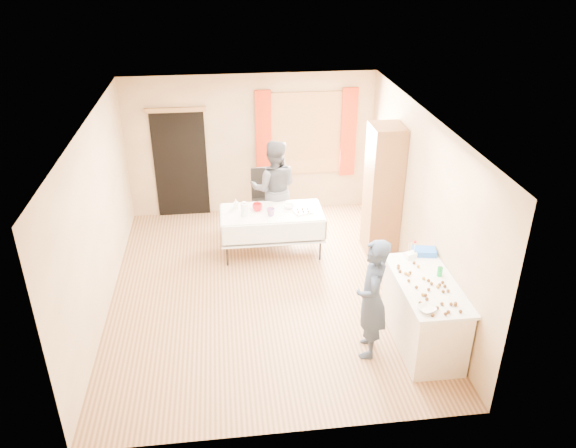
{
  "coord_description": "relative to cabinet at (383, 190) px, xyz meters",
  "views": [
    {
      "loc": [
        -0.52,
        -7.01,
        4.7
      ],
      "look_at": [
        0.34,
        0.0,
        1.07
      ],
      "focal_mm": 35.0,
      "sensor_mm": 36.0,
      "label": 1
    }
  ],
  "objects": [
    {
      "name": "window_pane",
      "position": [
        -0.99,
        1.72,
        0.43
      ],
      "size": [
        1.2,
        0.02,
        1.4
      ],
      "primitive_type": "cube",
      "color": "white",
      "rests_on": "wall_back"
    },
    {
      "name": "foam_block",
      "position": [
        -0.13,
        -1.85,
        -0.12
      ],
      "size": [
        0.18,
        0.15,
        0.08
      ],
      "primitive_type": "cube",
      "rotation": [
        0.0,
        0.0,
        0.35
      ],
      "color": "white",
      "rests_on": "counter"
    },
    {
      "name": "pastry_tray",
      "position": [
        -1.29,
        0.01,
        -0.31
      ],
      "size": [
        0.32,
        0.27,
        0.02
      ],
      "primitive_type": "cube",
      "rotation": [
        0.0,
        0.0,
        0.28
      ],
      "color": "white",
      "rests_on": "party_table"
    },
    {
      "name": "party_table",
      "position": [
        -1.79,
        0.11,
        -0.63
      ],
      "size": [
        1.66,
        0.85,
        0.75
      ],
      "rotation": [
        0.0,
        0.0,
        -0.0
      ],
      "color": "black",
      "rests_on": "floor"
    },
    {
      "name": "pitcher",
      "position": [
        -2.23,
        -0.01,
        -0.21
      ],
      "size": [
        0.13,
        0.13,
        0.22
      ],
      "primitive_type": "cylinder",
      "rotation": [
        0.0,
        0.0,
        0.24
      ],
      "color": "silver",
      "rests_on": "party_table"
    },
    {
      "name": "woman",
      "position": [
        -1.68,
        0.77,
        -0.21
      ],
      "size": [
        1.0,
        0.86,
        1.72
      ],
      "primitive_type": "imported",
      "rotation": [
        0.0,
        0.0,
        3.01
      ],
      "color": "black",
      "rests_on": "floor"
    },
    {
      "name": "cup_rainbow",
      "position": [
        -1.81,
        -0.04,
        -0.26
      ],
      "size": [
        0.18,
        0.18,
        0.12
      ],
      "primitive_type": "imported",
      "rotation": [
        0.0,
        0.0,
        -0.16
      ],
      "color": "red",
      "rests_on": "party_table"
    },
    {
      "name": "wall_right",
      "position": [
        0.27,
        -0.98,
        0.23
      ],
      "size": [
        0.02,
        5.5,
        2.6
      ],
      "primitive_type": "cube",
      "color": "tan",
      "rests_on": "floor"
    },
    {
      "name": "bottle",
      "position": [
        -2.35,
        0.29,
        -0.24
      ],
      "size": [
        0.08,
        0.08,
        0.16
      ],
      "primitive_type": "imported",
      "rotation": [
        0.0,
        0.0,
        -0.02
      ],
      "color": "white",
      "rests_on": "party_table"
    },
    {
      "name": "girl",
      "position": [
        -0.82,
        -2.54,
        -0.28
      ],
      "size": [
        0.75,
        0.64,
        1.59
      ],
      "primitive_type": "imported",
      "rotation": [
        0.0,
        0.0,
        -1.81
      ],
      "color": "#1F2B41",
      "rests_on": "floor"
    },
    {
      "name": "wall_front",
      "position": [
        -1.99,
        -3.74,
        0.23
      ],
      "size": [
        4.5,
        0.02,
        2.6
      ],
      "primitive_type": "cube",
      "color": "tan",
      "rests_on": "floor"
    },
    {
      "name": "soda_can",
      "position": [
        0.1,
        -2.31,
        -0.1
      ],
      "size": [
        0.09,
        0.09,
        0.12
      ],
      "primitive_type": "cylinder",
      "rotation": [
        0.0,
        0.0,
        0.38
      ],
      "color": "#128A31",
      "rests_on": "counter"
    },
    {
      "name": "cake_balls",
      "position": [
        -0.15,
        -2.62,
        -0.14
      ],
      "size": [
        0.49,
        1.16,
        0.04
      ],
      "color": "#3F2314",
      "rests_on": "counter"
    },
    {
      "name": "wall_back",
      "position": [
        -1.99,
        1.78,
        0.23
      ],
      "size": [
        4.5,
        0.02,
        2.6
      ],
      "primitive_type": "cube",
      "color": "tan",
      "rests_on": "floor"
    },
    {
      "name": "curtain_left",
      "position": [
        -1.77,
        1.69,
        0.43
      ],
      "size": [
        0.28,
        0.06,
        1.65
      ],
      "primitive_type": "cube",
      "color": "#B02B0F",
      "rests_on": "wall_back"
    },
    {
      "name": "mixing_bowl",
      "position": [
        -0.31,
        -3.01,
        -0.14
      ],
      "size": [
        0.35,
        0.35,
        0.05
      ],
      "primitive_type": "imported",
      "rotation": [
        0.0,
        0.0,
        0.42
      ],
      "color": "white",
      "rests_on": "counter"
    },
    {
      "name": "small_bowl",
      "position": [
        -1.49,
        0.2,
        -0.3
      ],
      "size": [
        0.19,
        0.19,
        0.05
      ],
      "primitive_type": "imported",
      "rotation": [
        0.0,
        0.0,
        0.1
      ],
      "color": "white",
      "rests_on": "party_table"
    },
    {
      "name": "wall_left",
      "position": [
        -4.25,
        -0.98,
        0.23
      ],
      "size": [
        0.02,
        5.5,
        2.6
      ],
      "primitive_type": "cube",
      "color": "tan",
      "rests_on": "floor"
    },
    {
      "name": "blue_basket",
      "position": [
        0.09,
        -1.77,
        -0.12
      ],
      "size": [
        0.33,
        0.25,
        0.08
      ],
      "primitive_type": "cube",
      "rotation": [
        0.0,
        0.0,
        -0.19
      ],
      "color": "blue",
      "rests_on": "counter"
    },
    {
      "name": "floor",
      "position": [
        -1.99,
        -0.98,
        -1.08
      ],
      "size": [
        4.5,
        5.5,
        0.02
      ],
      "primitive_type": "cube",
      "color": "#9E7047",
      "rests_on": "ground"
    },
    {
      "name": "ceiling",
      "position": [
        -1.99,
        -0.98,
        1.54
      ],
      "size": [
        4.5,
        5.5,
        0.02
      ],
      "primitive_type": "cube",
      "color": "white",
      "rests_on": "floor"
    },
    {
      "name": "door_lintel",
      "position": [
        -3.29,
        1.72,
        0.95
      ],
      "size": [
        1.05,
        0.06,
        0.08
      ],
      "primitive_type": "cube",
      "color": "olive",
      "rests_on": "wall_back"
    },
    {
      "name": "chair",
      "position": [
        -1.81,
        1.04,
        -0.75
      ],
      "size": [
        0.48,
        0.48,
        1.08
      ],
      "rotation": [
        0.0,
        0.0,
        0.08
      ],
      "color": "black",
      "rests_on": "floor"
    },
    {
      "name": "counter",
      "position": [
        -0.1,
        -2.45,
        -0.62
      ],
      "size": [
        0.71,
        1.51,
        0.91
      ],
      "color": "beige",
      "rests_on": "floor"
    },
    {
      "name": "window_frame",
      "position": [
        -0.99,
        1.74,
        0.43
      ],
      "size": [
        1.32,
        0.06,
        1.52
      ],
      "primitive_type": "cube",
      "color": "olive",
      "rests_on": "wall_back"
    },
    {
      "name": "cup_red",
      "position": [
        -2.01,
        0.16,
        -0.26
      ],
      "size": [
        0.22,
        0.22,
        0.13
      ],
      "primitive_type": "imported",
      "rotation": [
        0.0,
        0.0,
        -0.19
      ],
      "color": "red",
      "rests_on": "party_table"
    },
    {
      "name": "cabinet",
      "position": [
        0.0,
        0.0,
        0.0
      ],
      "size": [
        0.5,
        0.6,
        2.15
      ],
      "primitive_type": "cube",
      "color": "brown",
      "rests_on": "floor"
    },
    {
      "name": "doorway",
      "position": [
        -3.29,
        1.75,
        -0.07
      ],
      "size": [
        0.95,
        0.04,
        2.0
      ],
      "primitive_type": "cube",
      "color": "black",
      "rests_on": "floor"
    },
    {
      "name": "curtain_right",
      "position": [
        -0.21,
        1.69,
        0.43
      ],
      "size": [
        0.28,
        0.06,
        1.65
      ],
      "primitive_type": "cube",
      "color": "#B02B0F",
      "rests_on": "wall_back"
    }
  ]
}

